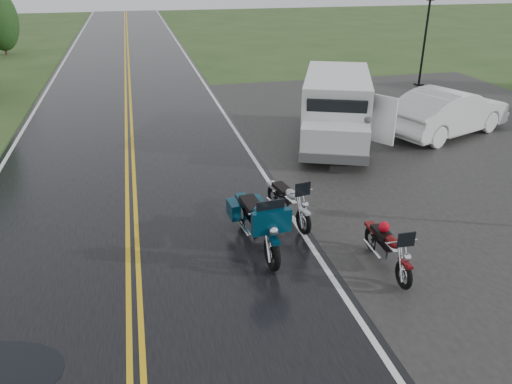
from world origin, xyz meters
TOP-DOWN VIEW (x-y plane):
  - ground at (0.00, 0.00)m, footprint 120.00×120.00m
  - road at (0.00, 10.00)m, footprint 8.00×100.00m
  - parking_pad at (11.00, 5.00)m, footprint 14.00×24.00m
  - motorcycle_red at (4.97, -0.87)m, footprint 0.73×1.92m
  - motorcycle_teal at (2.72, 0.31)m, footprint 1.13×2.57m
  - motorcycle_silver at (3.79, 1.54)m, footprint 1.10×2.15m
  - van_white at (5.34, 6.03)m, footprint 4.27×6.29m
  - person_at_van at (7.02, 5.40)m, footprint 0.65×0.61m
  - sedan_white at (11.09, 7.28)m, footprint 5.29×3.44m
  - lamp_post_far_right at (14.23, 14.54)m, footprint 0.39×0.39m
  - tree_left_far at (-7.81, 29.22)m, footprint 2.31×2.31m

SIDE VIEW (x-z plane):
  - ground at x=0.00m, z-range 0.00..0.00m
  - parking_pad at x=11.00m, z-range 0.00..0.03m
  - road at x=0.00m, z-range 0.00..0.04m
  - motorcycle_red at x=4.97m, z-range 0.00..1.13m
  - motorcycle_silver at x=3.79m, z-range 0.00..1.21m
  - motorcycle_teal at x=2.72m, z-range 0.00..1.48m
  - person_at_van at x=7.02m, z-range 0.00..1.48m
  - sedan_white at x=11.09m, z-range 0.00..1.65m
  - van_white at x=5.34m, z-range 0.00..2.31m
  - tree_left_far at x=-7.81m, z-range 0.00..3.56m
  - lamp_post_far_right at x=14.23m, z-range 0.00..4.49m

